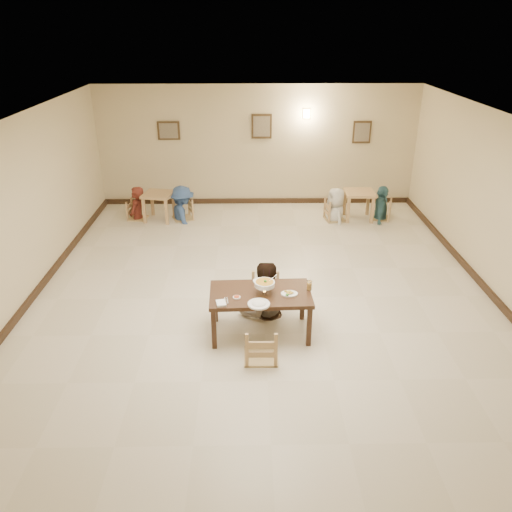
{
  "coord_description": "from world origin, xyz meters",
  "views": [
    {
      "loc": [
        -0.24,
        -7.53,
        4.37
      ],
      "look_at": [
        -0.13,
        -0.4,
        0.99
      ],
      "focal_mm": 35.0,
      "sensor_mm": 36.0,
      "label": 1
    }
  ],
  "objects_px": {
    "bg_table_right": "(359,197)",
    "bg_diner_b": "(181,186)",
    "chair_near": "(261,327)",
    "chair_far": "(265,280)",
    "bg_diner_c": "(337,188)",
    "main_diner": "(264,264)",
    "bg_table_left": "(158,198)",
    "bg_chair_ll": "(136,201)",
    "bg_diner_a": "(135,187)",
    "bg_chair_rl": "(336,201)",
    "curry_warmer": "(265,284)",
    "bg_chair_lr": "(182,200)",
    "bg_chair_rr": "(382,200)",
    "main_table": "(260,297)",
    "drink_glass": "(309,286)",
    "bg_diner_d": "(383,186)"
  },
  "relations": [
    {
      "from": "bg_chair_lr",
      "to": "bg_diner_a",
      "type": "xyz_separation_m",
      "value": [
        -1.1,
        0.02,
        0.32
      ]
    },
    {
      "from": "bg_diner_b",
      "to": "bg_table_right",
      "type": "bearing_deg",
      "value": -115.89
    },
    {
      "from": "bg_table_right",
      "to": "bg_chair_rl",
      "type": "relative_size",
      "value": 0.73
    },
    {
      "from": "bg_chair_ll",
      "to": "bg_diner_a",
      "type": "distance_m",
      "value": 0.36
    },
    {
      "from": "bg_table_left",
      "to": "bg_chair_rr",
      "type": "distance_m",
      "value": 5.34
    },
    {
      "from": "chair_far",
      "to": "bg_table_left",
      "type": "height_order",
      "value": "chair_far"
    },
    {
      "from": "bg_chair_lr",
      "to": "bg_chair_ll",
      "type": "bearing_deg",
      "value": -111.58
    },
    {
      "from": "bg_diner_a",
      "to": "drink_glass",
      "type": "bearing_deg",
      "value": 49.34
    },
    {
      "from": "bg_diner_a",
      "to": "bg_diner_b",
      "type": "xyz_separation_m",
      "value": [
        1.1,
        -0.02,
        0.01
      ]
    },
    {
      "from": "bg_chair_ll",
      "to": "bg_diner_c",
      "type": "height_order",
      "value": "bg_diner_c"
    },
    {
      "from": "bg_chair_rl",
      "to": "bg_chair_ll",
      "type": "bearing_deg",
      "value": 79.18
    },
    {
      "from": "bg_chair_ll",
      "to": "bg_chair_rr",
      "type": "distance_m",
      "value": 5.89
    },
    {
      "from": "bg_diner_b",
      "to": "bg_diner_d",
      "type": "xyz_separation_m",
      "value": [
        4.79,
        -0.06,
        -0.0
      ]
    },
    {
      "from": "bg_diner_a",
      "to": "main_table",
      "type": "bearing_deg",
      "value": 42.94
    },
    {
      "from": "chair_near",
      "to": "chair_far",
      "type": "bearing_deg",
      "value": -93.62
    },
    {
      "from": "bg_table_left",
      "to": "bg_diner_d",
      "type": "bearing_deg",
      "value": -0.12
    },
    {
      "from": "bg_table_right",
      "to": "bg_diner_b",
      "type": "relative_size",
      "value": 0.44
    },
    {
      "from": "bg_table_left",
      "to": "chair_far",
      "type": "bearing_deg",
      "value": -59.91
    },
    {
      "from": "drink_glass",
      "to": "bg_diner_d",
      "type": "xyz_separation_m",
      "value": [
        2.3,
        4.78,
        0.04
      ]
    },
    {
      "from": "bg_chair_rr",
      "to": "curry_warmer",
      "type": "bearing_deg",
      "value": -12.07
    },
    {
      "from": "main_diner",
      "to": "bg_table_left",
      "type": "relative_size",
      "value": 2.29
    },
    {
      "from": "drink_glass",
      "to": "curry_warmer",
      "type": "bearing_deg",
      "value": -171.7
    },
    {
      "from": "bg_table_left",
      "to": "bg_table_right",
      "type": "distance_m",
      "value": 4.79
    },
    {
      "from": "bg_chair_ll",
      "to": "bg_chair_rr",
      "type": "xyz_separation_m",
      "value": [
        5.89,
        -0.08,
        0.04
      ]
    },
    {
      "from": "curry_warmer",
      "to": "bg_chair_rr",
      "type": "distance_m",
      "value": 5.73
    },
    {
      "from": "bg_chair_rl",
      "to": "bg_chair_rr",
      "type": "relative_size",
      "value": 1.01
    },
    {
      "from": "bg_chair_lr",
      "to": "bg_diner_b",
      "type": "distance_m",
      "value": 0.34
    },
    {
      "from": "curry_warmer",
      "to": "bg_diner_c",
      "type": "height_order",
      "value": "bg_diner_c"
    },
    {
      "from": "chair_far",
      "to": "bg_diner_a",
      "type": "distance_m",
      "value": 5.15
    },
    {
      "from": "chair_near",
      "to": "bg_chair_rl",
      "type": "height_order",
      "value": "chair_near"
    },
    {
      "from": "bg_chair_lr",
      "to": "bg_diner_a",
      "type": "distance_m",
      "value": 1.14
    },
    {
      "from": "main_table",
      "to": "drink_glass",
      "type": "xyz_separation_m",
      "value": [
        0.74,
        0.08,
        0.15
      ]
    },
    {
      "from": "chair_near",
      "to": "curry_warmer",
      "type": "height_order",
      "value": "chair_near"
    },
    {
      "from": "bg_chair_rl",
      "to": "chair_far",
      "type": "bearing_deg",
      "value": 146.77
    },
    {
      "from": "main_table",
      "to": "drink_glass",
      "type": "relative_size",
      "value": 10.33
    },
    {
      "from": "main_table",
      "to": "bg_diner_c",
      "type": "height_order",
      "value": "bg_diner_c"
    },
    {
      "from": "bg_table_right",
      "to": "bg_chair_lr",
      "type": "relative_size",
      "value": 0.74
    },
    {
      "from": "chair_near",
      "to": "drink_glass",
      "type": "distance_m",
      "value": 1.06
    },
    {
      "from": "bg_chair_rl",
      "to": "bg_diner_b",
      "type": "height_order",
      "value": "bg_diner_b"
    },
    {
      "from": "main_table",
      "to": "bg_table_left",
      "type": "bearing_deg",
      "value": 113.5
    },
    {
      "from": "main_table",
      "to": "chair_far",
      "type": "distance_m",
      "value": 0.73
    },
    {
      "from": "chair_near",
      "to": "main_table",
      "type": "bearing_deg",
      "value": -89.89
    },
    {
      "from": "bg_diner_c",
      "to": "chair_near",
      "type": "bearing_deg",
      "value": -32.45
    },
    {
      "from": "chair_near",
      "to": "bg_diner_b",
      "type": "relative_size",
      "value": 0.63
    },
    {
      "from": "main_table",
      "to": "chair_far",
      "type": "bearing_deg",
      "value": 80.71
    },
    {
      "from": "bg_diner_b",
      "to": "drink_glass",
      "type": "bearing_deg",
      "value": -177.71
    },
    {
      "from": "bg_diner_a",
      "to": "bg_chair_rl",
      "type": "bearing_deg",
      "value": 101.14
    },
    {
      "from": "bg_diner_b",
      "to": "bg_diner_c",
      "type": "relative_size",
      "value": 1.04
    },
    {
      "from": "curry_warmer",
      "to": "drink_glass",
      "type": "bearing_deg",
      "value": 8.3
    },
    {
      "from": "bg_table_right",
      "to": "bg_diner_d",
      "type": "bearing_deg",
      "value": 0.86
    }
  ]
}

